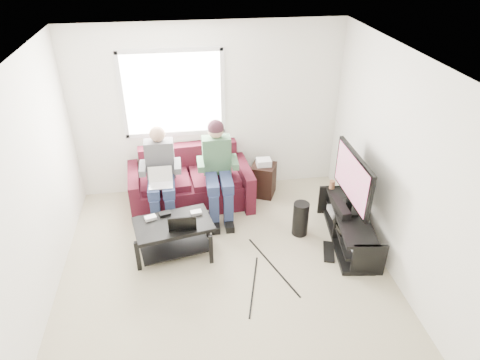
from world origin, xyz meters
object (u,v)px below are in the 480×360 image
(tv_stand, at_px, (349,229))
(tv, at_px, (353,179))
(coffee_table, at_px, (174,231))
(subwoofer, at_px, (300,219))
(end_table, at_px, (263,179))
(sofa, at_px, (190,184))

(tv_stand, height_order, tv, tv)
(tv_stand, bearing_deg, tv, 91.47)
(coffee_table, xyz_separation_m, subwoofer, (1.71, 0.16, -0.11))
(tv_stand, xyz_separation_m, subwoofer, (-0.60, 0.25, 0.04))
(coffee_table, relative_size, end_table, 1.70)
(end_table, bearing_deg, tv, -53.44)
(coffee_table, distance_m, subwoofer, 1.72)
(tv, distance_m, subwoofer, 0.91)
(sofa, bearing_deg, end_table, 3.08)
(coffee_table, height_order, tv_stand, coffee_table)
(subwoofer, xyz_separation_m, end_table, (-0.31, 1.07, 0.03))
(tv_stand, relative_size, subwoofer, 2.91)
(tv_stand, bearing_deg, subwoofer, 157.01)
(coffee_table, xyz_separation_m, end_table, (1.40, 1.23, -0.07))
(tv_stand, relative_size, end_table, 2.29)
(tv_stand, relative_size, tv, 1.30)
(sofa, height_order, end_table, sofa)
(sofa, distance_m, subwoofer, 1.77)
(sofa, distance_m, tv_stand, 2.40)
(tv, bearing_deg, end_table, 126.56)
(sofa, relative_size, tv, 1.69)
(coffee_table, relative_size, tv_stand, 0.74)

